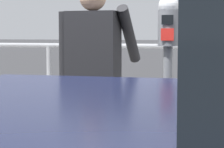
{
  "coord_description": "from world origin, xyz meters",
  "views": [
    {
      "loc": [
        0.47,
        -3.14,
        1.38
      ],
      "look_at": [
        -0.48,
        0.26,
        1.06
      ],
      "focal_mm": 74.31,
      "sensor_mm": 36.0,
      "label": 1
    }
  ],
  "objects": [
    {
      "name": "parking_meter",
      "position": [
        -0.06,
        0.33,
        1.21
      ],
      "size": [
        0.16,
        0.17,
        1.5
      ],
      "rotation": [
        0.0,
        0.0,
        3.21
      ],
      "color": "slate",
      "rests_on": "sidewalk_curb"
    },
    {
      "name": "pedestrian_at_meter",
      "position": [
        -0.69,
        0.44,
        1.07
      ],
      "size": [
        0.62,
        0.5,
        1.61
      ],
      "rotation": [
        0.0,
        0.0,
        -0.06
      ],
      "color": "slate",
      "rests_on": "sidewalk_curb"
    },
    {
      "name": "background_railing",
      "position": [
        0.0,
        2.57,
        0.93
      ],
      "size": [
        24.06,
        0.06,
        1.09
      ],
      "color": "gray",
      "rests_on": "sidewalk_curb"
    }
  ]
}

